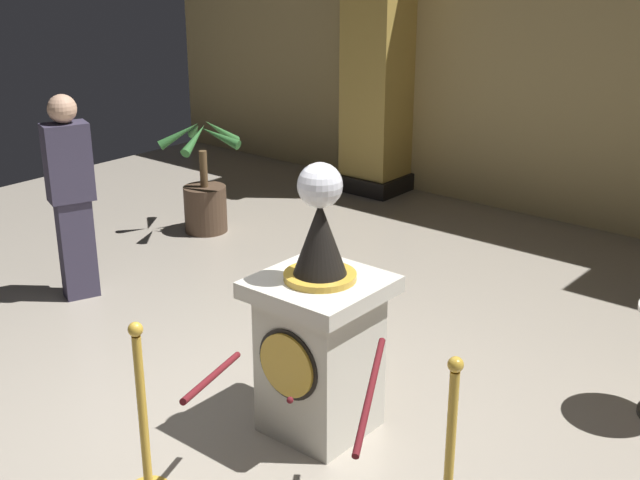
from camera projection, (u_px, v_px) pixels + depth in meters
ground_plane at (245, 430)px, 5.20m from camera, size 12.13×12.13×0.00m
back_wall at (598, 58)px, 8.33m from camera, size 12.13×0.16×3.52m
pedestal_clock at (319, 333)px, 5.01m from camera, size 0.73×0.73×1.72m
stanchion_near at (145, 436)px, 4.49m from camera, size 0.24×0.24×1.05m
stanchion_far at (448, 476)px, 4.16m from camera, size 0.24×0.24×1.04m
velvet_rope at (290, 385)px, 4.18m from camera, size 1.14×1.13×0.22m
column_left at (379, 50)px, 9.57m from camera, size 0.79×0.79×3.38m
potted_palm_left at (205, 194)px, 8.57m from camera, size 0.88×0.84×1.22m
bystander_guest at (71, 192)px, 6.83m from camera, size 0.33×0.41×1.74m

